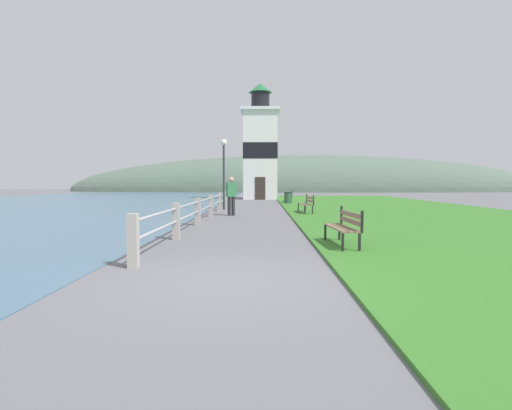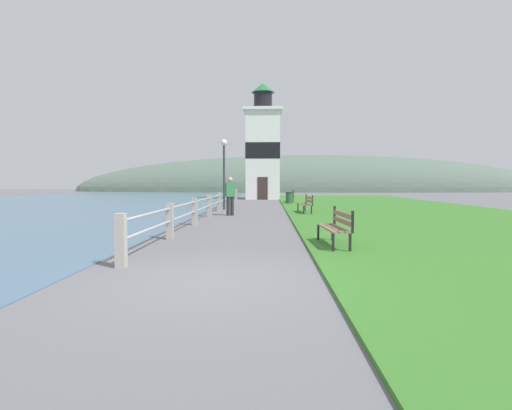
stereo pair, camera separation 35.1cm
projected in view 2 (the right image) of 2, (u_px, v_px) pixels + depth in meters
ground_plane at (208, 282)px, 6.23m from camera, size 160.00×160.00×0.00m
grass_verge at (398, 211)px, 21.31m from camera, size 12.00×46.13×0.06m
seawall_railing at (215, 202)px, 19.79m from camera, size 0.18×25.32×0.99m
park_bench_near at (337, 225)px, 9.46m from camera, size 0.59×1.77×0.94m
park_bench_midway at (306, 203)px, 19.59m from camera, size 0.61×1.93×0.94m
park_bench_far at (291, 196)px, 30.00m from camera, size 0.49×1.73×0.94m
lighthouse at (263, 149)px, 36.46m from camera, size 3.48×3.48×10.50m
person_strolling at (230, 195)px, 18.55m from camera, size 0.50×0.41×1.79m
trash_bin at (289, 198)px, 28.17m from camera, size 0.54×0.54×0.84m
lamp_post at (224, 161)px, 22.46m from camera, size 0.36×0.36×3.96m
distant_hillside at (311, 191)px, 66.58m from camera, size 80.00×16.00×12.00m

